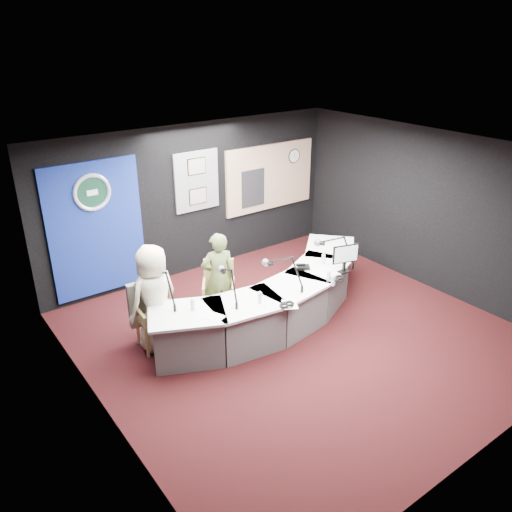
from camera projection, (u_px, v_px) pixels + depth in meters
ground at (297, 335)px, 7.88m from camera, size 6.00×6.00×0.00m
ceiling at (304, 154)px, 6.73m from camera, size 6.00×6.00×0.02m
wall_back at (194, 199)px, 9.51m from camera, size 6.00×0.02×2.80m
wall_front at (498, 350)px, 5.10m from camera, size 6.00×0.02×2.80m
wall_left at (96, 317)px, 5.68m from camera, size 0.02×6.00×2.80m
wall_right at (431, 211)px, 8.93m from camera, size 0.02×6.00×2.80m
broadcast_desk at (273, 301)px, 8.10m from camera, size 4.50×1.90×0.75m
backdrop_panel at (96, 230)px, 8.52m from camera, size 1.60×0.05×2.30m
agency_seal at (92, 193)px, 8.22m from camera, size 0.63×0.07×0.63m
seal_center at (92, 192)px, 8.23m from camera, size 0.48×0.01×0.48m
pinboard at (197, 181)px, 9.37m from camera, size 0.90×0.04×1.10m
framed_photo_upper at (197, 166)px, 9.23m from camera, size 0.34×0.02×0.27m
framed_photo_lower at (198, 196)px, 9.46m from camera, size 0.34×0.02×0.27m
booth_window_frame at (270, 177)px, 10.37m from camera, size 2.12×0.06×1.32m
booth_glow at (270, 177)px, 10.36m from camera, size 2.00×0.02×1.20m
equipment_rack at (253, 188)px, 10.17m from camera, size 0.55×0.02×0.75m
wall_clock at (294, 156)px, 10.53m from camera, size 0.28×0.01×0.28m
armchair_left at (156, 314)px, 7.42m from camera, size 0.65×0.65×1.06m
armchair_right at (219, 290)px, 8.12m from camera, size 0.82×0.82×1.05m
draped_jacket at (145, 303)px, 7.54m from camera, size 0.51×0.15×0.70m
person_man at (154, 298)px, 7.31m from camera, size 0.87×0.65×1.60m
person_woman at (218, 277)px, 8.04m from camera, size 0.62×0.50×1.48m
computer_monitor at (345, 254)px, 8.06m from camera, size 0.45×0.15×0.31m
desk_phone at (304, 267)px, 8.30m from camera, size 0.25×0.24×0.05m
headphones_near at (338, 278)px, 7.96m from camera, size 0.23×0.23×0.04m
headphones_far at (287, 304)px, 7.20m from camera, size 0.21×0.21×0.04m
paper_stack at (213, 317)px, 6.93m from camera, size 0.30×0.35×0.00m
notepad at (290, 304)px, 7.24m from camera, size 0.31×0.34×0.00m
boom_mic_a at (163, 284)px, 7.17m from camera, size 0.16×0.74×0.60m
boom_mic_b at (228, 280)px, 7.26m from camera, size 0.26×0.72×0.60m
boom_mic_c at (284, 269)px, 7.59m from camera, size 0.37×0.69×0.60m
boom_mic_d at (335, 248)px, 8.30m from camera, size 0.39×0.68×0.60m
water_bottles at (293, 281)px, 7.70m from camera, size 3.20×0.72×0.18m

